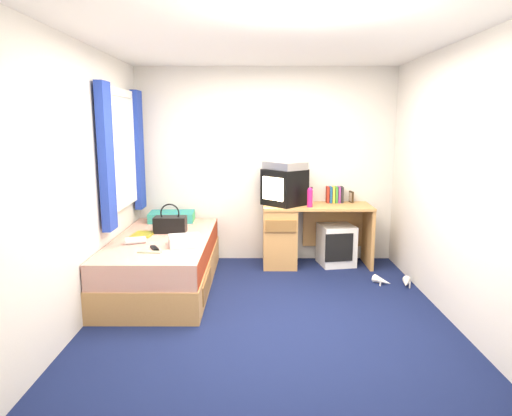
{
  "coord_description": "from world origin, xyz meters",
  "views": [
    {
      "loc": [
        -0.1,
        -4.0,
        1.7
      ],
      "look_at": [
        -0.12,
        0.7,
        0.84
      ],
      "focal_mm": 32.0,
      "sensor_mm": 36.0,
      "label": 1
    }
  ],
  "objects_px": {
    "bed": "(164,262)",
    "vcr": "(285,166)",
    "picture_frame": "(351,197)",
    "towel": "(185,241)",
    "colour_swatch_fan": "(150,252)",
    "pink_water_bottle": "(310,198)",
    "white_heels": "(394,282)",
    "crt_tv": "(284,187)",
    "storage_cube": "(336,245)",
    "aerosol_can": "(311,196)",
    "remote_control": "(154,248)",
    "magazine": "(143,234)",
    "water_bottle": "(135,240)",
    "pillow": "(172,217)",
    "handbag": "(170,224)",
    "desk": "(294,232)"
  },
  "relations": [
    {
      "from": "pillow",
      "to": "remote_control",
      "type": "bearing_deg",
      "value": -86.93
    },
    {
      "from": "bed",
      "to": "colour_swatch_fan",
      "type": "bearing_deg",
      "value": -90.03
    },
    {
      "from": "pink_water_bottle",
      "to": "vcr",
      "type": "bearing_deg",
      "value": 151.73
    },
    {
      "from": "bed",
      "to": "handbag",
      "type": "relative_size",
      "value": 5.73
    },
    {
      "from": "pink_water_bottle",
      "to": "white_heels",
      "type": "bearing_deg",
      "value": -35.01
    },
    {
      "from": "remote_control",
      "to": "bed",
      "type": "bearing_deg",
      "value": 65.85
    },
    {
      "from": "handbag",
      "to": "magazine",
      "type": "distance_m",
      "value": 0.31
    },
    {
      "from": "pillow",
      "to": "colour_swatch_fan",
      "type": "xyz_separation_m",
      "value": [
        0.05,
        -1.4,
        -0.05
      ]
    },
    {
      "from": "vcr",
      "to": "crt_tv",
      "type": "bearing_deg",
      "value": -84.32
    },
    {
      "from": "crt_tv",
      "to": "vcr",
      "type": "bearing_deg",
      "value": 90.0
    },
    {
      "from": "magazine",
      "to": "water_bottle",
      "type": "xyz_separation_m",
      "value": [
        0.02,
        -0.37,
        0.03
      ]
    },
    {
      "from": "pillow",
      "to": "white_heels",
      "type": "xyz_separation_m",
      "value": [
        2.52,
        -0.78,
        -0.56
      ]
    },
    {
      "from": "pink_water_bottle",
      "to": "aerosol_can",
      "type": "relative_size",
      "value": 1.12
    },
    {
      "from": "colour_swatch_fan",
      "to": "bed",
      "type": "bearing_deg",
      "value": 89.97
    },
    {
      "from": "water_bottle",
      "to": "handbag",
      "type": "bearing_deg",
      "value": 62.97
    },
    {
      "from": "colour_swatch_fan",
      "to": "remote_control",
      "type": "bearing_deg",
      "value": 81.52
    },
    {
      "from": "storage_cube",
      "to": "vcr",
      "type": "relative_size",
      "value": 1.07
    },
    {
      "from": "bed",
      "to": "storage_cube",
      "type": "relative_size",
      "value": 4.02
    },
    {
      "from": "picture_frame",
      "to": "towel",
      "type": "distance_m",
      "value": 2.3
    },
    {
      "from": "desk",
      "to": "pink_water_bottle",
      "type": "bearing_deg",
      "value": -41.78
    },
    {
      "from": "storage_cube",
      "to": "aerosol_can",
      "type": "height_order",
      "value": "aerosol_can"
    },
    {
      "from": "crt_tv",
      "to": "picture_frame",
      "type": "height_order",
      "value": "crt_tv"
    },
    {
      "from": "crt_tv",
      "to": "towel",
      "type": "height_order",
      "value": "crt_tv"
    },
    {
      "from": "vcr",
      "to": "colour_swatch_fan",
      "type": "distance_m",
      "value": 2.03
    },
    {
      "from": "magazine",
      "to": "white_heels",
      "type": "relative_size",
      "value": 0.67
    },
    {
      "from": "white_heels",
      "to": "crt_tv",
      "type": "bearing_deg",
      "value": 146.79
    },
    {
      "from": "aerosol_can",
      "to": "remote_control",
      "type": "bearing_deg",
      "value": -140.76
    },
    {
      "from": "bed",
      "to": "crt_tv",
      "type": "xyz_separation_m",
      "value": [
        1.32,
        0.78,
        0.7
      ]
    },
    {
      "from": "remote_control",
      "to": "storage_cube",
      "type": "bearing_deg",
      "value": 6.49
    },
    {
      "from": "desk",
      "to": "aerosol_can",
      "type": "relative_size",
      "value": 7.09
    },
    {
      "from": "towel",
      "to": "crt_tv",
      "type": "bearing_deg",
      "value": 47.47
    },
    {
      "from": "picture_frame",
      "to": "remote_control",
      "type": "height_order",
      "value": "picture_frame"
    },
    {
      "from": "colour_swatch_fan",
      "to": "remote_control",
      "type": "relative_size",
      "value": 1.38
    },
    {
      "from": "picture_frame",
      "to": "aerosol_can",
      "type": "bearing_deg",
      "value": -179.49
    },
    {
      "from": "pillow",
      "to": "white_heels",
      "type": "distance_m",
      "value": 2.7
    },
    {
      "from": "pillow",
      "to": "white_heels",
      "type": "height_order",
      "value": "pillow"
    },
    {
      "from": "pillow",
      "to": "desk",
      "type": "bearing_deg",
      "value": -0.97
    },
    {
      "from": "storage_cube",
      "to": "towel",
      "type": "xyz_separation_m",
      "value": [
        -1.68,
        -1.13,
        0.34
      ]
    },
    {
      "from": "handbag",
      "to": "water_bottle",
      "type": "relative_size",
      "value": 1.75
    },
    {
      "from": "aerosol_can",
      "to": "bed",
      "type": "bearing_deg",
      "value": -152.43
    },
    {
      "from": "aerosol_can",
      "to": "handbag",
      "type": "relative_size",
      "value": 0.53
    },
    {
      "from": "crt_tv",
      "to": "white_heels",
      "type": "xyz_separation_m",
      "value": [
        1.15,
        -0.75,
        -0.93
      ]
    },
    {
      "from": "bed",
      "to": "vcr",
      "type": "xyz_separation_m",
      "value": [
        1.32,
        0.78,
        0.96
      ]
    },
    {
      "from": "bed",
      "to": "pink_water_bottle",
      "type": "bearing_deg",
      "value": 21.16
    },
    {
      "from": "bed",
      "to": "vcr",
      "type": "distance_m",
      "value": 1.81
    },
    {
      "from": "towel",
      "to": "white_heels",
      "type": "xyz_separation_m",
      "value": [
        2.18,
        0.37,
        -0.55
      ]
    },
    {
      "from": "crt_tv",
      "to": "aerosol_can",
      "type": "height_order",
      "value": "crt_tv"
    },
    {
      "from": "bed",
      "to": "magazine",
      "type": "xyz_separation_m",
      "value": [
        -0.23,
        0.09,
        0.28
      ]
    },
    {
      "from": "colour_swatch_fan",
      "to": "white_heels",
      "type": "height_order",
      "value": "colour_swatch_fan"
    },
    {
      "from": "crt_tv",
      "to": "bed",
      "type": "bearing_deg",
      "value": -103.49
    }
  ]
}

